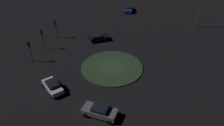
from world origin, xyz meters
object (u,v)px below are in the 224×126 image
(car_grey, at_px, (100,111))
(streetlamp_southeast, at_px, (202,0))
(car_white, at_px, (53,86))
(traffic_light_north, at_px, (30,48))
(car_blue, at_px, (129,9))
(traffic_light_northeast, at_px, (56,25))
(car_black, at_px, (98,37))
(traffic_light_north_near, at_px, (42,36))

(car_grey, height_order, streetlamp_southeast, streetlamp_southeast)
(car_white, distance_m, traffic_light_north, 9.26)
(car_blue, distance_m, traffic_light_northeast, 21.51)
(streetlamp_southeast, bearing_deg, car_black, 118.12)
(car_black, xyz_separation_m, traffic_light_northeast, (-0.69, 8.63, 2.05))
(car_blue, height_order, traffic_light_north, traffic_light_north)
(traffic_light_north, xyz_separation_m, streetlamp_southeast, (20.44, -28.86, 3.54))
(traffic_light_north_near, distance_m, streetlamp_southeast, 33.13)
(car_grey, xyz_separation_m, traffic_light_north_near, (13.80, 14.50, 2.05))
(traffic_light_north_near, bearing_deg, streetlamp_southeast, 41.93)
(traffic_light_north_near, bearing_deg, car_black, 44.19)
(streetlamp_southeast, bearing_deg, traffic_light_north_near, 119.19)
(traffic_light_northeast, height_order, traffic_light_north_near, traffic_light_north_near)
(car_black, bearing_deg, traffic_light_northeast, 152.78)
(car_grey, xyz_separation_m, traffic_light_northeast, (18.65, 14.07, 1.95))
(car_black, bearing_deg, traffic_light_north, -164.49)
(car_white, distance_m, car_black, 16.25)
(car_white, relative_size, traffic_light_north_near, 1.02)
(traffic_light_north, xyz_separation_m, traffic_light_north_near, (4.37, -0.09, 0.05))
(car_white, bearing_deg, car_grey, -160.76)
(traffic_light_north_near, height_order, streetlamp_southeast, streetlamp_southeast)
(car_black, bearing_deg, streetlamp_southeast, -3.66)
(car_grey, bearing_deg, traffic_light_north_near, -35.73)
(car_grey, bearing_deg, car_black, -66.44)
(car_blue, bearing_deg, traffic_light_north_near, 148.29)
(car_white, bearing_deg, traffic_light_north_near, -16.48)
(car_white, xyz_separation_m, streetlamp_southeast, (26.58, -22.23, 5.59))
(car_black, relative_size, traffic_light_north_near, 1.05)
(car_white, distance_m, traffic_light_north_near, 12.55)
(car_black, height_order, traffic_light_north_near, traffic_light_north_near)
(traffic_light_north_near, bearing_deg, traffic_light_northeast, 97.72)
(car_white, bearing_deg, traffic_light_north, -1.15)
(car_black, xyz_separation_m, traffic_light_north, (-9.92, 9.16, 2.11))
(car_grey, relative_size, traffic_light_north, 1.17)
(car_grey, xyz_separation_m, streetlamp_southeast, (29.87, -14.26, 5.54))
(car_black, bearing_deg, car_white, -130.74)
(car_grey, distance_m, traffic_light_north_near, 20.12)
(car_white, distance_m, traffic_light_northeast, 16.65)
(car_black, height_order, car_grey, car_grey)
(traffic_light_northeast, distance_m, streetlamp_southeast, 30.69)
(car_blue, relative_size, traffic_light_northeast, 1.07)
(car_blue, xyz_separation_m, traffic_light_north_near, (-22.45, 12.63, 2.15))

